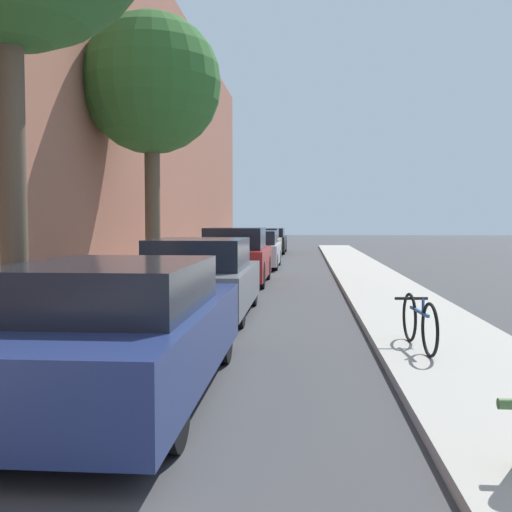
{
  "coord_description": "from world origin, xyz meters",
  "views": [
    {
      "loc": [
        0.95,
        0.95,
        1.76
      ],
      "look_at": [
        0.16,
        10.91,
        1.18
      ],
      "focal_mm": 42.81,
      "sensor_mm": 36.0,
      "label": 1
    }
  ],
  "objects_px": {
    "parked_car_navy": "(117,330)",
    "bicycle": "(419,322)",
    "parked_car_champagne": "(261,244)",
    "parked_car_grey": "(201,279)",
    "parked_car_silver": "(256,250)",
    "parked_car_red": "(236,257)",
    "parked_car_black": "(270,241)",
    "street_tree_far": "(151,85)"
  },
  "relations": [
    {
      "from": "parked_car_champagne",
      "to": "parked_car_grey",
      "type": "bearing_deg",
      "value": -89.84
    },
    {
      "from": "parked_car_black",
      "to": "parked_car_grey",
      "type": "bearing_deg",
      "value": -90.13
    },
    {
      "from": "parked_car_silver",
      "to": "parked_car_champagne",
      "type": "height_order",
      "value": "parked_car_champagne"
    },
    {
      "from": "parked_car_navy",
      "to": "parked_car_champagne",
      "type": "xyz_separation_m",
      "value": [
        -0.1,
        21.93,
        0.02
      ]
    },
    {
      "from": "parked_car_navy",
      "to": "parked_car_red",
      "type": "distance_m",
      "value": 10.95
    },
    {
      "from": "parked_car_champagne",
      "to": "parked_car_red",
      "type": "bearing_deg",
      "value": -89.65
    },
    {
      "from": "parked_car_grey",
      "to": "parked_car_red",
      "type": "distance_m",
      "value": 5.7
    },
    {
      "from": "street_tree_far",
      "to": "parked_car_silver",
      "type": "bearing_deg",
      "value": 78.28
    },
    {
      "from": "parked_car_grey",
      "to": "parked_car_silver",
      "type": "bearing_deg",
      "value": 89.51
    },
    {
      "from": "parked_car_navy",
      "to": "parked_car_red",
      "type": "relative_size",
      "value": 1.14
    },
    {
      "from": "parked_car_navy",
      "to": "parked_car_grey",
      "type": "xyz_separation_m",
      "value": [
        -0.06,
        5.24,
        0.02
      ]
    },
    {
      "from": "parked_car_grey",
      "to": "parked_car_black",
      "type": "distance_m",
      "value": 21.89
    },
    {
      "from": "parked_car_grey",
      "to": "parked_car_red",
      "type": "bearing_deg",
      "value": 89.8
    },
    {
      "from": "street_tree_far",
      "to": "bicycle",
      "type": "height_order",
      "value": "street_tree_far"
    },
    {
      "from": "parked_car_red",
      "to": "bicycle",
      "type": "xyz_separation_m",
      "value": [
        3.36,
        -8.99,
        -0.28
      ]
    },
    {
      "from": "parked_car_navy",
      "to": "parked_car_silver",
      "type": "distance_m",
      "value": 16.78
    },
    {
      "from": "parked_car_grey",
      "to": "parked_car_silver",
      "type": "height_order",
      "value": "parked_car_grey"
    },
    {
      "from": "parked_car_navy",
      "to": "parked_car_grey",
      "type": "height_order",
      "value": "parked_car_grey"
    },
    {
      "from": "parked_car_grey",
      "to": "street_tree_far",
      "type": "bearing_deg",
      "value": 118.61
    },
    {
      "from": "parked_car_navy",
      "to": "parked_car_black",
      "type": "bearing_deg",
      "value": 90.01
    },
    {
      "from": "parked_car_red",
      "to": "parked_car_navy",
      "type": "bearing_deg",
      "value": -89.81
    },
    {
      "from": "parked_car_navy",
      "to": "street_tree_far",
      "type": "bearing_deg",
      "value": 101.71
    },
    {
      "from": "parked_car_grey",
      "to": "parked_car_champagne",
      "type": "xyz_separation_m",
      "value": [
        -0.05,
        16.69,
        -0.0
      ]
    },
    {
      "from": "parked_car_navy",
      "to": "bicycle",
      "type": "height_order",
      "value": "parked_car_navy"
    },
    {
      "from": "parked_car_red",
      "to": "bicycle",
      "type": "height_order",
      "value": "parked_car_red"
    },
    {
      "from": "parked_car_grey",
      "to": "parked_car_champagne",
      "type": "bearing_deg",
      "value": 90.16
    },
    {
      "from": "bicycle",
      "to": "parked_car_grey",
      "type": "bearing_deg",
      "value": 131.18
    },
    {
      "from": "parked_car_red",
      "to": "parked_car_champagne",
      "type": "bearing_deg",
      "value": 90.35
    },
    {
      "from": "bicycle",
      "to": "parked_car_champagne",
      "type": "bearing_deg",
      "value": 95.1
    },
    {
      "from": "parked_car_navy",
      "to": "parked_car_black",
      "type": "xyz_separation_m",
      "value": [
        -0.0,
        27.13,
        -0.0
      ]
    },
    {
      "from": "parked_car_silver",
      "to": "street_tree_far",
      "type": "xyz_separation_m",
      "value": [
        -1.76,
        -8.49,
        4.26
      ]
    },
    {
      "from": "parked_car_black",
      "to": "street_tree_far",
      "type": "height_order",
      "value": "street_tree_far"
    },
    {
      "from": "bicycle",
      "to": "parked_car_navy",
      "type": "bearing_deg",
      "value": -154.17
    },
    {
      "from": "parked_car_champagne",
      "to": "bicycle",
      "type": "height_order",
      "value": "parked_car_champagne"
    },
    {
      "from": "parked_car_navy",
      "to": "parked_car_grey",
      "type": "relative_size",
      "value": 1.12
    },
    {
      "from": "parked_car_navy",
      "to": "bicycle",
      "type": "bearing_deg",
      "value": 30.47
    },
    {
      "from": "parked_car_navy",
      "to": "parked_car_silver",
      "type": "bearing_deg",
      "value": 89.85
    },
    {
      "from": "parked_car_navy",
      "to": "street_tree_far",
      "type": "height_order",
      "value": "street_tree_far"
    },
    {
      "from": "parked_car_red",
      "to": "parked_car_silver",
      "type": "height_order",
      "value": "parked_car_red"
    },
    {
      "from": "parked_car_champagne",
      "to": "parked_car_navy",
      "type": "bearing_deg",
      "value": -89.73
    },
    {
      "from": "parked_car_grey",
      "to": "parked_car_champagne",
      "type": "relative_size",
      "value": 1.0
    },
    {
      "from": "parked_car_grey",
      "to": "bicycle",
      "type": "height_order",
      "value": "parked_car_grey"
    }
  ]
}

